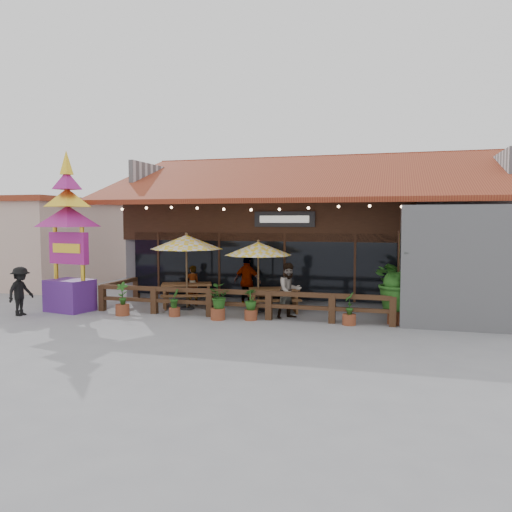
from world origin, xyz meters
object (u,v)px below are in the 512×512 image
(umbrella_left, at_px, (186,242))
(tropical_plant, at_px, (398,283))
(umbrella_right, at_px, (258,249))
(pedestrian, at_px, (21,291))
(picnic_table_right, at_px, (274,296))
(thai_sign_tower, at_px, (68,221))
(picnic_table_left, at_px, (187,291))

(umbrella_left, distance_m, tropical_plant, 7.32)
(umbrella_right, bearing_deg, umbrella_left, -175.46)
(tropical_plant, relative_size, pedestrian, 1.37)
(umbrella_right, distance_m, picnic_table_right, 1.72)
(umbrella_right, bearing_deg, pedestrian, -159.43)
(umbrella_left, bearing_deg, thai_sign_tower, -159.45)
(umbrella_right, bearing_deg, picnic_table_right, 23.21)
(picnic_table_left, relative_size, thai_sign_tower, 0.38)
(tropical_plant, height_order, pedestrian, tropical_plant)
(thai_sign_tower, height_order, pedestrian, thai_sign_tower)
(umbrella_right, xyz_separation_m, picnic_table_left, (-2.78, 0.26, -1.59))
(picnic_table_right, relative_size, tropical_plant, 0.95)
(picnic_table_left, xyz_separation_m, tropical_plant, (7.41, -1.11, 0.69))
(picnic_table_left, distance_m, thai_sign_tower, 4.79)
(umbrella_right, relative_size, thai_sign_tower, 0.52)
(tropical_plant, bearing_deg, picnic_table_right, 165.58)
(tropical_plant, bearing_deg, umbrella_left, 174.92)
(picnic_table_left, bearing_deg, tropical_plant, -8.50)
(umbrella_right, distance_m, thai_sign_tower, 6.64)
(umbrella_left, distance_m, picnic_table_right, 3.61)
(umbrella_left, relative_size, pedestrian, 1.95)
(umbrella_right, xyz_separation_m, picnic_table_right, (0.50, 0.22, -1.63))
(umbrella_left, xyz_separation_m, umbrella_right, (2.58, 0.20, -0.20))
(umbrella_left, relative_size, tropical_plant, 1.43)
(tropical_plant, bearing_deg, umbrella_right, 169.66)
(picnic_table_right, height_order, thai_sign_tower, thai_sign_tower)
(picnic_table_left, relative_size, pedestrian, 1.38)
(picnic_table_left, bearing_deg, pedestrian, -146.67)
(thai_sign_tower, distance_m, pedestrian, 2.81)
(picnic_table_right, bearing_deg, umbrella_left, -172.23)
(picnic_table_left, relative_size, tropical_plant, 1.01)
(umbrella_right, distance_m, pedestrian, 8.03)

